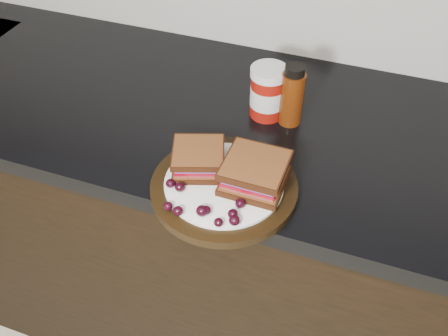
% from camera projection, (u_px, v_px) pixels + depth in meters
% --- Properties ---
extents(base_cabinets, '(3.96, 0.58, 0.86)m').
position_uv_depth(base_cabinets, '(256.00, 251.00, 1.43)').
color(base_cabinets, black).
rests_on(base_cabinets, ground_plane).
extents(countertop, '(3.98, 0.60, 0.04)m').
position_uv_depth(countertop, '(265.00, 129.00, 1.12)').
color(countertop, black).
rests_on(countertop, base_cabinets).
extents(plate, '(0.28, 0.28, 0.02)m').
position_uv_depth(plate, '(224.00, 187.00, 0.95)').
color(plate, black).
rests_on(plate, countertop).
extents(sandwich_left, '(0.12, 0.12, 0.04)m').
position_uv_depth(sandwich_left, '(198.00, 159.00, 0.95)').
color(sandwich_left, brown).
rests_on(sandwich_left, plate).
extents(sandwich_right, '(0.12, 0.12, 0.05)m').
position_uv_depth(sandwich_right, '(255.00, 173.00, 0.92)').
color(sandwich_right, brown).
rests_on(sandwich_right, plate).
extents(grape_0, '(0.02, 0.02, 0.02)m').
position_uv_depth(grape_0, '(171.00, 183.00, 0.92)').
color(grape_0, black).
rests_on(grape_0, plate).
extents(grape_1, '(0.02, 0.02, 0.02)m').
position_uv_depth(grape_1, '(180.00, 187.00, 0.92)').
color(grape_1, black).
rests_on(grape_1, plate).
extents(grape_2, '(0.02, 0.02, 0.02)m').
position_uv_depth(grape_2, '(168.00, 206.00, 0.88)').
color(grape_2, black).
rests_on(grape_2, plate).
extents(grape_3, '(0.02, 0.02, 0.02)m').
position_uv_depth(grape_3, '(178.00, 211.00, 0.87)').
color(grape_3, black).
rests_on(grape_3, plate).
extents(grape_4, '(0.02, 0.02, 0.02)m').
position_uv_depth(grape_4, '(202.00, 211.00, 0.87)').
color(grape_4, black).
rests_on(grape_4, plate).
extents(grape_5, '(0.02, 0.02, 0.02)m').
position_uv_depth(grape_5, '(206.00, 210.00, 0.88)').
color(grape_5, black).
rests_on(grape_5, plate).
extents(grape_6, '(0.02, 0.02, 0.02)m').
position_uv_depth(grape_6, '(218.00, 222.00, 0.86)').
color(grape_6, black).
rests_on(grape_6, plate).
extents(grape_7, '(0.02, 0.02, 0.02)m').
position_uv_depth(grape_7, '(234.00, 220.00, 0.86)').
color(grape_7, black).
rests_on(grape_7, plate).
extents(grape_8, '(0.02, 0.02, 0.02)m').
position_uv_depth(grape_8, '(233.00, 214.00, 0.87)').
color(grape_8, black).
rests_on(grape_8, plate).
extents(grape_9, '(0.02, 0.02, 0.02)m').
position_uv_depth(grape_9, '(240.00, 203.00, 0.89)').
color(grape_9, black).
rests_on(grape_9, plate).
extents(grape_10, '(0.02, 0.02, 0.02)m').
position_uv_depth(grape_10, '(265.00, 199.00, 0.89)').
color(grape_10, black).
rests_on(grape_10, plate).
extents(grape_11, '(0.02, 0.02, 0.01)m').
position_uv_depth(grape_11, '(262.00, 192.00, 0.91)').
color(grape_11, black).
rests_on(grape_11, plate).
extents(grape_12, '(0.02, 0.02, 0.02)m').
position_uv_depth(grape_12, '(272.00, 190.00, 0.91)').
color(grape_12, black).
rests_on(grape_12, plate).
extents(grape_13, '(0.02, 0.02, 0.02)m').
position_uv_depth(grape_13, '(274.00, 177.00, 0.94)').
color(grape_13, black).
rests_on(grape_13, plate).
extents(grape_14, '(0.02, 0.02, 0.02)m').
position_uv_depth(grape_14, '(260.00, 171.00, 0.95)').
color(grape_14, black).
rests_on(grape_14, plate).
extents(grape_15, '(0.02, 0.02, 0.02)m').
position_uv_depth(grape_15, '(220.00, 160.00, 0.97)').
color(grape_15, black).
rests_on(grape_15, plate).
extents(grape_16, '(0.02, 0.02, 0.02)m').
position_uv_depth(grape_16, '(200.00, 161.00, 0.97)').
color(grape_16, black).
rests_on(grape_16, plate).
extents(grape_17, '(0.02, 0.02, 0.02)m').
position_uv_depth(grape_17, '(191.00, 163.00, 0.96)').
color(grape_17, black).
rests_on(grape_17, plate).
extents(grape_18, '(0.02, 0.02, 0.02)m').
position_uv_depth(grape_18, '(183.00, 165.00, 0.96)').
color(grape_18, black).
rests_on(grape_18, plate).
extents(grape_19, '(0.02, 0.02, 0.02)m').
position_uv_depth(grape_19, '(180.00, 175.00, 0.94)').
color(grape_19, black).
rests_on(grape_19, plate).
extents(grape_20, '(0.02, 0.02, 0.02)m').
position_uv_depth(grape_20, '(210.00, 165.00, 0.96)').
color(grape_20, black).
rests_on(grape_20, plate).
extents(grape_21, '(0.02, 0.02, 0.02)m').
position_uv_depth(grape_21, '(200.00, 165.00, 0.96)').
color(grape_21, black).
rests_on(grape_21, plate).
extents(grape_22, '(0.01, 0.01, 0.01)m').
position_uv_depth(grape_22, '(192.00, 172.00, 0.95)').
color(grape_22, black).
rests_on(grape_22, plate).
extents(condiment_jar, '(0.11, 0.11, 0.12)m').
position_uv_depth(condiment_jar, '(268.00, 92.00, 1.09)').
color(condiment_jar, maroon).
rests_on(condiment_jar, countertop).
extents(oil_bottle, '(0.07, 0.07, 0.14)m').
position_uv_depth(oil_bottle, '(292.00, 95.00, 1.06)').
color(oil_bottle, '#4F1F07').
rests_on(oil_bottle, countertop).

